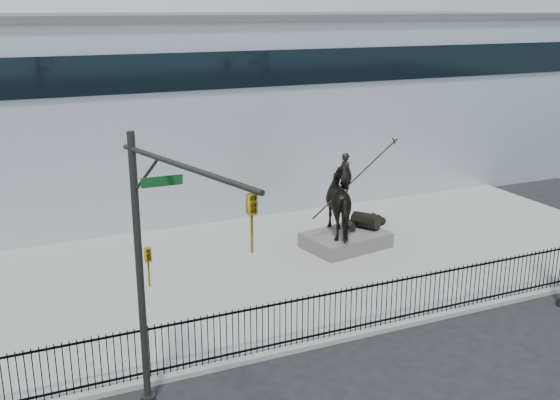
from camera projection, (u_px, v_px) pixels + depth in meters
name	position (u px, v px, depth m)	size (l,w,h in m)	color
ground	(388.00, 352.00, 19.04)	(120.00, 120.00, 0.00)	black
plaza	(288.00, 266.00, 25.15)	(30.00, 12.00, 0.15)	gray
building	(187.00, 106.00, 35.27)	(44.00, 14.00, 9.00)	silver
picket_fence	(367.00, 306.00, 19.88)	(22.10, 0.10, 1.50)	black
statue_plinth	(346.00, 240.00, 26.82)	(3.25, 2.23, 0.61)	#53504B
equestrian_statue	(348.00, 203.00, 26.40)	(4.12, 2.91, 3.53)	black
traffic_signal_left	(158.00, 267.00, 14.71)	(1.52, 4.84, 7.00)	black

